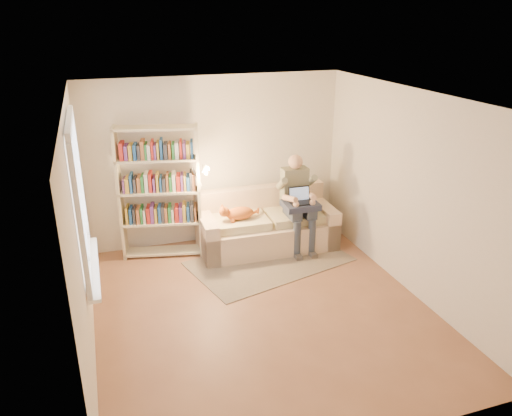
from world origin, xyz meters
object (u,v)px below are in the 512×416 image
object	(u,v)px
laptop	(300,199)
person	(297,197)
cat	(236,213)
bookshelf	(160,186)
sofa	(266,227)

from	to	relation	value
laptop	person	bearing A→B (deg)	87.75
cat	bookshelf	bearing A→B (deg)	164.22
laptop	bookshelf	xyz separation A→B (m)	(-2.00, 0.51, 0.25)
sofa	bookshelf	distance (m)	1.76
person	cat	world-z (taller)	person
sofa	cat	distance (m)	0.62
sofa	cat	bearing A→B (deg)	-165.19
person	laptop	xyz separation A→B (m)	(-0.01, -0.12, 0.02)
person	cat	distance (m)	0.97
person	laptop	bearing A→B (deg)	-92.25
bookshelf	cat	bearing A→B (deg)	-5.56
cat	sofa	bearing A→B (deg)	14.81
laptop	cat	bearing A→B (deg)	171.13
person	bookshelf	distance (m)	2.06
person	cat	size ratio (longest dim) A/B	2.24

